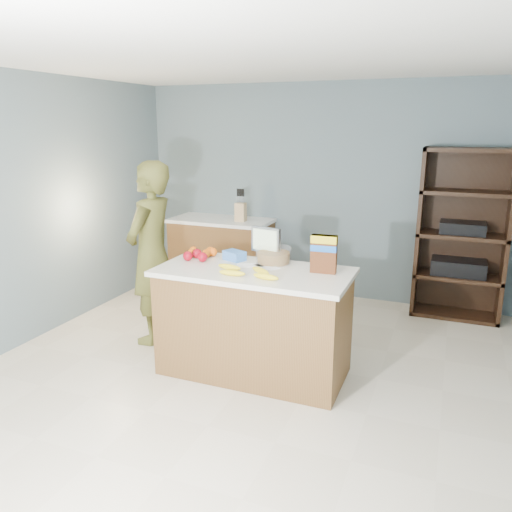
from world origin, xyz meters
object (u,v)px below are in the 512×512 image
at_px(counter_peninsula, 254,326).
at_px(cereal_box, 324,251).
at_px(shelving_unit, 461,237).
at_px(tv, 266,241).
at_px(person, 152,253).

xyz_separation_m(counter_peninsula, cereal_box, (0.54, 0.12, 0.66)).
distance_m(shelving_unit, tv, 2.34).
relative_size(counter_peninsula, cereal_box, 5.19).
height_order(counter_peninsula, tv, tv).
bearing_deg(shelving_unit, counter_peninsula, -127.11).
distance_m(counter_peninsula, tv, 0.72).
height_order(shelving_unit, tv, shelving_unit).
distance_m(counter_peninsula, person, 1.26).
bearing_deg(person, tv, 90.10).
relative_size(person, tv, 6.08).
bearing_deg(tv, cereal_box, -20.16).
relative_size(shelving_unit, cereal_box, 5.99).
xyz_separation_m(person, tv, (1.12, 0.05, 0.20)).
xyz_separation_m(counter_peninsula, tv, (-0.02, 0.33, 0.64)).
bearing_deg(person, cereal_box, 82.19).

